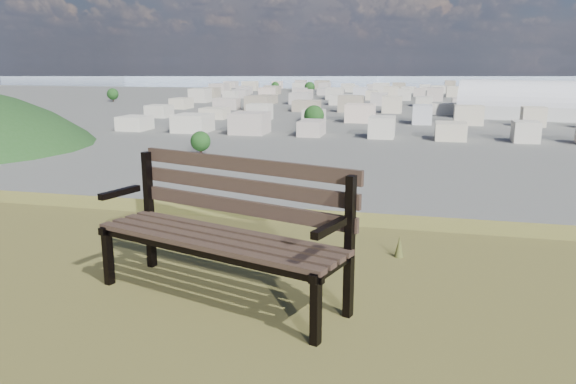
# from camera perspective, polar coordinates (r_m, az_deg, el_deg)

# --- Properties ---
(park_bench) EXTENTS (1.87, 1.10, 0.94)m
(park_bench) POSITION_cam_1_polar(r_m,az_deg,el_deg) (3.82, -6.23, -3.00)
(park_bench) COLOR #3C2F23
(park_bench) RESTS_ON hilltop_mesa
(arena) EXTENTS (59.01, 32.95, 23.54)m
(arena) POSITION_cam_1_polar(r_m,az_deg,el_deg) (290.78, 22.53, 8.02)
(arena) COLOR silver
(arena) RESTS_ON ground
(city_blocks) EXTENTS (395.00, 361.00, 7.00)m
(city_blocks) POSITION_cam_1_polar(r_m,az_deg,el_deg) (396.43, 13.32, 9.48)
(city_blocks) COLOR beige
(city_blocks) RESTS_ON ground
(city_trees) EXTENTS (406.52, 387.20, 9.98)m
(city_trees) POSITION_cam_1_polar(r_m,az_deg,el_deg) (322.35, 8.45, 9.15)
(city_trees) COLOR #301D18
(city_trees) RESTS_ON ground
(bay_water) EXTENTS (2400.00, 700.00, 0.12)m
(bay_water) POSITION_cam_1_polar(r_m,az_deg,el_deg) (901.70, 13.62, 11.11)
(bay_water) COLOR #94A5BC
(bay_water) RESTS_ON ground
(far_hills) EXTENTS (2050.00, 340.00, 60.00)m
(far_hills) POSITION_cam_1_polar(r_m,az_deg,el_deg) (1405.67, 11.22, 12.87)
(far_hills) COLOR #A4B6CC
(far_hills) RESTS_ON ground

